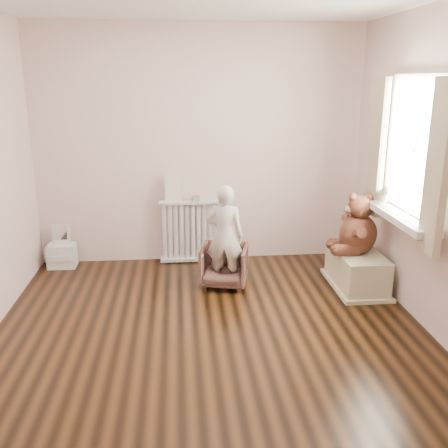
{
  "coord_description": "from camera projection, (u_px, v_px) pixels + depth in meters",
  "views": [
    {
      "loc": [
        -0.23,
        -3.71,
        2.02
      ],
      "look_at": [
        0.15,
        0.45,
        0.8
      ],
      "focal_mm": 40.0,
      "sensor_mm": 36.0,
      "label": 1
    }
  ],
  "objects": [
    {
      "name": "window",
      "position": [
        417.0,
        150.0,
        4.17
      ],
      "size": [
        0.03,
        0.9,
        1.1
      ],
      "primitive_type": "cube",
      "color": "white",
      "rests_on": "right_wall"
    },
    {
      "name": "right_wall",
      "position": [
        437.0,
        174.0,
        3.93
      ],
      "size": [
        0.02,
        3.6,
        2.6
      ],
      "primitive_type": "cube",
      "color": "silver",
      "rests_on": "ground"
    },
    {
      "name": "toy_bench",
      "position": [
        357.0,
        268.0,
        4.99
      ],
      "size": [
        0.42,
        0.79,
        0.37
      ],
      "primitive_type": "cube",
      "color": "beige",
      "rests_on": "floor"
    },
    {
      "name": "plush_cat",
      "position": [
        383.0,
        193.0,
        4.64
      ],
      "size": [
        0.21,
        0.26,
        0.19
      ],
      "primitive_type": null,
      "rotation": [
        0.0,
        0.0,
        -0.37
      ],
      "color": "gray",
      "rests_on": "window_sill"
    },
    {
      "name": "child",
      "position": [
        225.0,
        236.0,
        4.89
      ],
      "size": [
        0.42,
        0.33,
        1.03
      ],
      "primitive_type": "imported",
      "rotation": [
        0.0,
        0.0,
        2.91
      ],
      "color": "beige",
      "rests_on": "armchair"
    },
    {
      "name": "teddy_bear",
      "position": [
        359.0,
        223.0,
        4.86
      ],
      "size": [
        0.49,
        0.39,
        0.59
      ],
      "primitive_type": null,
      "rotation": [
        0.0,
        0.0,
        -0.04
      ],
      "color": "#3E1E13",
      "rests_on": "toy_bench"
    },
    {
      "name": "armchair",
      "position": [
        224.0,
        265.0,
        5.03
      ],
      "size": [
        0.54,
        0.55,
        0.42
      ],
      "primitive_type": "imported",
      "rotation": [
        0.0,
        0.0,
        -0.23
      ],
      "color": "brown",
      "rests_on": "floor"
    },
    {
      "name": "tin_a",
      "position": [
        196.0,
        198.0,
        5.53
      ],
      "size": [
        0.1,
        0.1,
        0.06
      ],
      "primitive_type": "cylinder",
      "color": "#A59E8C",
      "rests_on": "radiator"
    },
    {
      "name": "curtain_left",
      "position": [
        438.0,
        169.0,
        3.63
      ],
      "size": [
        0.06,
        0.26,
        1.3
      ],
      "primitive_type": "cube",
      "color": "tan",
      "rests_on": "right_wall"
    },
    {
      "name": "window_sill",
      "position": [
        400.0,
        217.0,
        4.33
      ],
      "size": [
        0.22,
        1.1,
        0.06
      ],
      "primitive_type": "cube",
      "color": "silver",
      "rests_on": "right_wall"
    },
    {
      "name": "radiator",
      "position": [
        190.0,
        229.0,
        5.62
      ],
      "size": [
        0.68,
        0.13,
        0.71
      ],
      "primitive_type": "cube",
      "color": "silver",
      "rests_on": "floor"
    },
    {
      "name": "back_wall",
      "position": [
        199.0,
        147.0,
        5.49
      ],
      "size": [
        3.6,
        0.02,
        2.6
      ],
      "primitive_type": "cube",
      "color": "silver",
      "rests_on": "ground"
    },
    {
      "name": "floor",
      "position": [
        211.0,
        332.0,
        4.14
      ],
      "size": [
        3.6,
        3.6,
        0.01
      ],
      "primitive_type": "cube",
      "color": "black",
      "rests_on": "ground"
    },
    {
      "name": "front_wall",
      "position": [
        238.0,
        261.0,
        2.05
      ],
      "size": [
        3.6,
        0.02,
        2.6
      ],
      "primitive_type": "cube",
      "color": "silver",
      "rests_on": "ground"
    },
    {
      "name": "toy_vanity",
      "position": [
        61.0,
        243.0,
        5.5
      ],
      "size": [
        0.3,
        0.21,
        0.47
      ],
      "primitive_type": "cube",
      "color": "silver",
      "rests_on": "floor"
    },
    {
      "name": "paper_doll",
      "position": [
        173.0,
        189.0,
        5.48
      ],
      "size": [
        0.17,
        0.02,
        0.29
      ],
      "primitive_type": "cube",
      "color": "beige",
      "rests_on": "radiator"
    },
    {
      "name": "curtain_right",
      "position": [
        377.0,
        148.0,
        4.72
      ],
      "size": [
        0.06,
        0.26,
        1.3
      ],
      "primitive_type": "cube",
      "color": "tan",
      "rests_on": "right_wall"
    }
  ]
}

